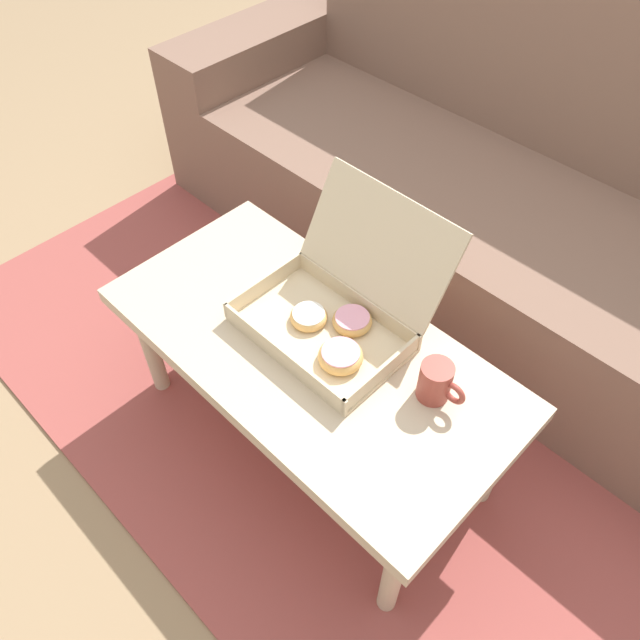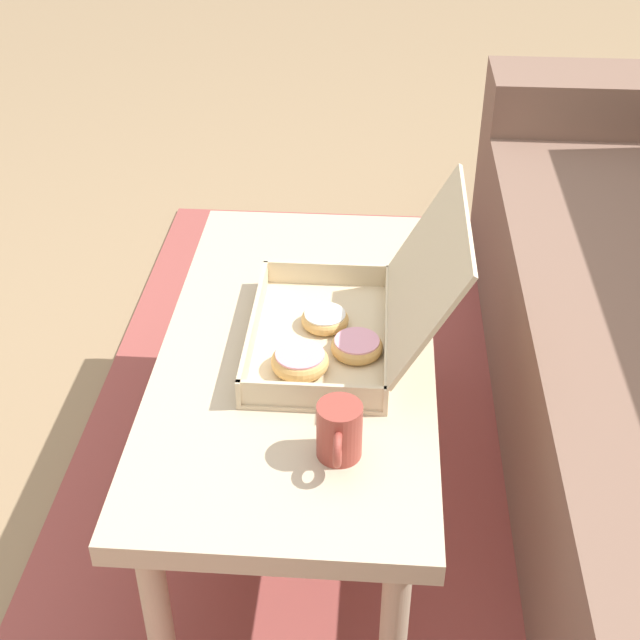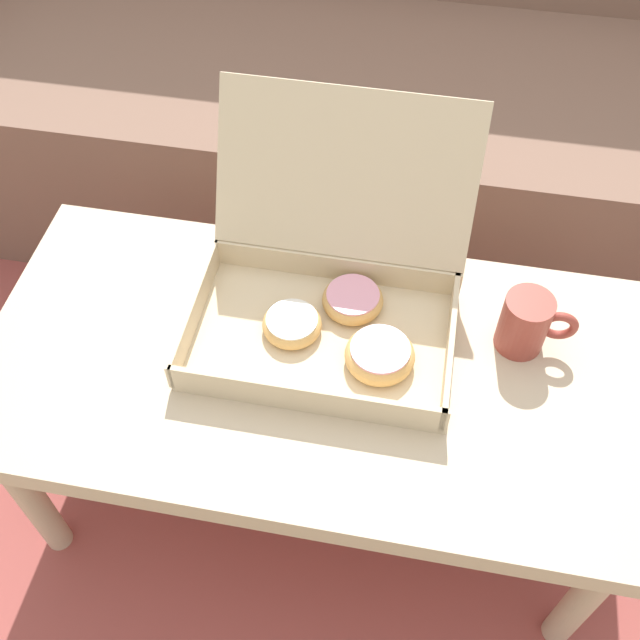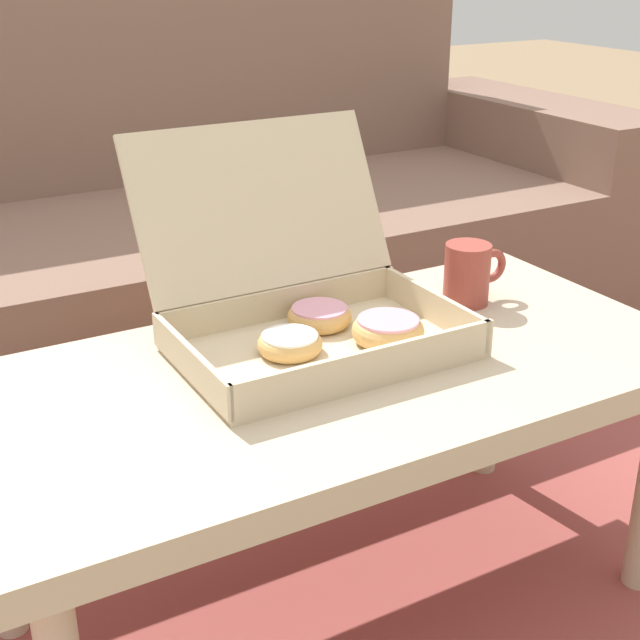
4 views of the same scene
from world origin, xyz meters
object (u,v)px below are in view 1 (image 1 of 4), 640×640
Objects in this scene: pastry_box at (339,310)px; coffee_mug at (436,382)px; couch at (516,203)px; coffee_table at (309,357)px.

coffee_mug is at bearing 0.15° from pastry_box.
coffee_table is (0.00, -0.89, 0.05)m from couch.
coffee_mug is (0.29, 0.09, 0.09)m from coffee_table.
pastry_box reaches higher than coffee_mug.
pastry_box is (0.01, -0.80, 0.15)m from couch.
pastry_box is at bearing -179.85° from coffee_mug.
coffee_table is at bearing -96.29° from pastry_box.
coffee_mug is (0.28, 0.00, -0.01)m from pastry_box.
coffee_table is at bearing -90.00° from couch.
couch reaches higher than coffee_table.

